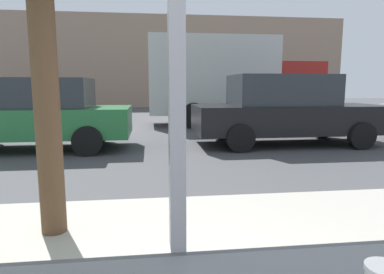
# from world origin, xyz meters

# --- Properties ---
(ground_plane) EXTENTS (60.00, 60.00, 0.00)m
(ground_plane) POSITION_xyz_m (0.00, 8.00, 0.00)
(ground_plane) COLOR #424244
(sidewalk_strip) EXTENTS (16.00, 2.80, 0.13)m
(sidewalk_strip) POSITION_xyz_m (0.00, 1.60, 0.06)
(sidewalk_strip) COLOR #9E998E
(sidewalk_strip) RESTS_ON ground
(building_facade_far) EXTENTS (28.00, 1.20, 6.32)m
(building_facade_far) POSITION_xyz_m (0.00, 23.68, 3.16)
(building_facade_far) COLOR gray
(building_facade_far) RESTS_ON ground
(parked_car_green) EXTENTS (4.47, 1.97, 1.65)m
(parked_car_green) POSITION_xyz_m (-2.74, 7.21, 0.84)
(parked_car_green) COLOR #236B38
(parked_car_green) RESTS_ON ground
(parked_car_black) EXTENTS (4.68, 2.01, 1.75)m
(parked_car_black) POSITION_xyz_m (3.30, 7.21, 0.88)
(parked_car_black) COLOR black
(parked_car_black) RESTS_ON ground
(box_truck) EXTENTS (6.41, 2.44, 3.24)m
(box_truck) POSITION_xyz_m (2.90, 11.81, 1.72)
(box_truck) COLOR beige
(box_truck) RESTS_ON ground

